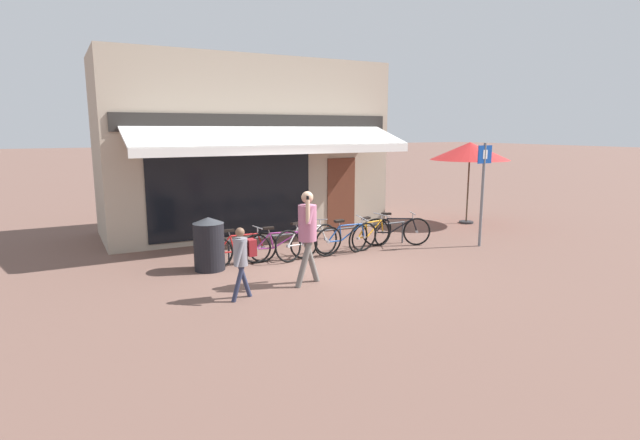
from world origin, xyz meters
TOP-DOWN VIEW (x-y plane):
  - ground_plane at (0.00, 0.00)m, footprint 160.00×160.00m
  - shop_front at (0.05, 4.59)m, footprint 7.91×4.52m
  - bike_rack_rail at (0.65, 0.90)m, footprint 4.76×0.04m
  - bicycle_red at (-1.45, 0.78)m, footprint 1.71×0.52m
  - bicycle_purple at (-0.55, 0.70)m, footprint 1.77×0.52m
  - bicycle_silver at (0.11, 0.69)m, footprint 1.82×0.70m
  - bicycle_blue at (1.08, 0.55)m, footprint 1.76×0.52m
  - bicycle_orange at (1.88, 0.73)m, footprint 1.63×0.65m
  - bicycle_black at (2.64, 0.72)m, footprint 1.63×0.78m
  - pedestrian_adult at (-0.77, -1.09)m, footprint 0.61×0.58m
  - pedestrian_child at (-2.13, -1.31)m, footprint 0.48×0.40m
  - litter_bin at (-2.14, 0.76)m, footprint 0.65×0.65m
  - parking_sign at (4.48, -0.31)m, footprint 0.44×0.07m
  - cafe_parasol at (6.46, 2.19)m, footprint 2.41×2.41m

SIDE VIEW (x-z plane):
  - ground_plane at x=0.00m, z-range 0.00..0.00m
  - bicycle_purple at x=-0.55m, z-range -0.04..0.76m
  - bicycle_red at x=-1.45m, z-range -0.04..0.78m
  - bicycle_orange at x=1.88m, z-range -0.05..0.80m
  - bicycle_black at x=2.64m, z-range -0.04..0.81m
  - bicycle_silver at x=0.11m, z-range -0.06..0.83m
  - bicycle_blue at x=1.08m, z-range -0.06..0.83m
  - bike_rack_rail at x=0.65m, z-range 0.20..0.77m
  - litter_bin at x=-2.14m, z-range 0.00..1.13m
  - pedestrian_child at x=-2.13m, z-range 0.16..1.44m
  - pedestrian_adult at x=-0.77m, z-range 0.21..2.01m
  - parking_sign at x=4.48m, z-range 0.28..2.87m
  - cafe_parasol at x=6.46m, z-range 0.98..3.51m
  - shop_front at x=0.05m, z-range 0.00..4.81m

